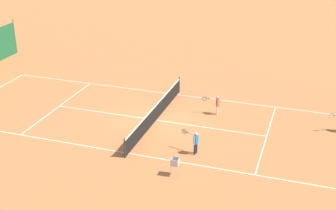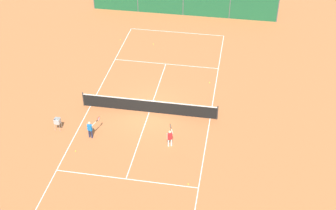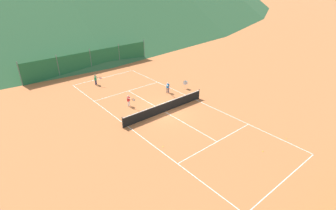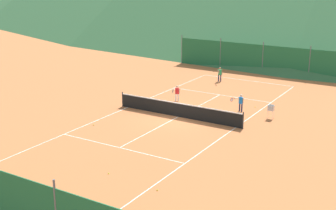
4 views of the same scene
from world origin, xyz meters
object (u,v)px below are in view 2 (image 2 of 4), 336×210
Objects in this scene: tennis_net at (149,106)px; player_near_service at (90,128)px; tennis_ball_alley_right at (210,83)px; ball_hopper at (57,122)px; tennis_ball_by_net_left at (153,44)px; tennis_ball_alley_left at (188,184)px; tennis_ball_service_box at (120,40)px; tennis_ball_by_net_right at (76,151)px; player_far_service at (170,137)px.

tennis_net is 4.39m from player_near_service.
tennis_ball_alley_right is 0.07× the size of ball_hopper.
tennis_ball_by_net_left and tennis_ball_alley_left have the same top height.
tennis_ball_alley_right is 1.00× the size of tennis_ball_service_box.
tennis_ball_by_net_right is 1.00× the size of tennis_ball_alley_left.
ball_hopper is at bearing -8.08° from player_near_service.
player_near_service is (3.03, 3.18, 0.21)m from tennis_net.
tennis_ball_service_box is (8.16, -5.37, 0.00)m from tennis_ball_alley_right.
tennis_ball_by_net_right and tennis_ball_alley_left have the same top height.
tennis_ball_by_net_right is at bearing 93.81° from tennis_ball_service_box.
tennis_ball_alley_left is (-6.53, 3.05, -0.68)m from player_near_service.
player_far_service is at bearing -179.47° from player_near_service.
player_far_service is at bearing 105.78° from tennis_ball_by_net_left.
player_near_service reaches higher than tennis_ball_by_net_left.
player_near_service is 10.01m from tennis_ball_alley_right.
tennis_ball_by_net_right is 1.00× the size of tennis_ball_service_box.
tennis_ball_alley_right is (-5.24, 5.13, 0.00)m from tennis_ball_by_net_left.
tennis_ball_by_net_left is at bearing -71.94° from tennis_ball_alley_left.
tennis_ball_by_net_right is 2.58m from ball_hopper.
player_near_service is 7.24m from tennis_ball_alley_left.
player_far_service reaches higher than tennis_ball_alley_right.
tennis_ball_alley_left is 17.76m from tennis_ball_service_box.
tennis_ball_by_net_right is (3.56, 4.66, -0.47)m from tennis_net.
tennis_ball_alley_right is 10.48m from tennis_ball_alley_left.
tennis_ball_by_net_right is (7.21, 8.91, 0.00)m from tennis_ball_alley_right.
player_far_service is 13.02m from tennis_ball_by_net_left.
tennis_ball_alley_left is at bearing 108.06° from tennis_ball_by_net_left.
tennis_ball_by_net_left is 14.17m from tennis_ball_by_net_right.
tennis_net is 10.63m from tennis_ball_service_box.
player_far_service is 1.33× the size of ball_hopper.
tennis_ball_by_net_left is at bearing -97.98° from tennis_ball_by_net_right.
player_near_service reaches higher than ball_hopper.
player_far_service is 7.25m from ball_hopper.
tennis_ball_alley_right is at bearing -90.83° from tennis_ball_alley_left.
tennis_ball_by_net_left is at bearing -74.22° from player_far_service.
tennis_ball_by_net_right and tennis_ball_service_box have the same top height.
tennis_ball_by_net_right is at bearing 82.02° from tennis_ball_by_net_left.
tennis_ball_alley_left is at bearing 116.66° from player_far_service.
tennis_ball_by_net_right is at bearing 51.02° from tennis_ball_alley_right.
player_near_service reaches higher than tennis_ball_service_box.
player_far_service is at bearing -164.48° from tennis_ball_by_net_right.
tennis_ball_alley_right and tennis_ball_alley_left have the same top height.
tennis_ball_service_box is at bearing -4.74° from tennis_ball_by_net_left.
player_far_service is at bearing 121.85° from tennis_net.
tennis_net reaches higher than tennis_ball_service_box.
player_far_service is 17.89× the size of tennis_ball_alley_right.
player_near_service is 18.43× the size of tennis_ball_alley_right.
player_near_service is 12.90m from tennis_ball_service_box.
tennis_ball_by_net_left is 0.07× the size of ball_hopper.
tennis_ball_by_net_left is at bearing -106.85° from ball_hopper.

